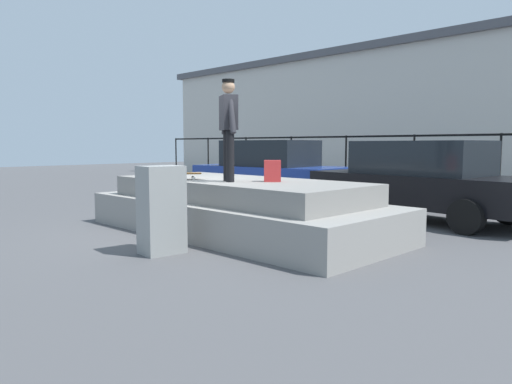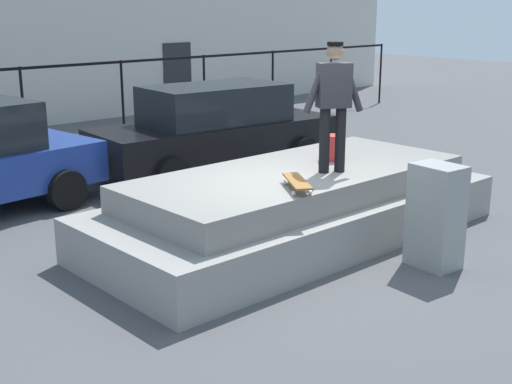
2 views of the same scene
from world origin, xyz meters
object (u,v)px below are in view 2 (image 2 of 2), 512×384
(backpack, at_px, (330,148))
(utility_box, at_px, (436,216))
(car_black_sedan_mid, at_px, (215,128))
(skateboarder, at_px, (334,98))
(skateboard, at_px, (297,182))

(backpack, distance_m, utility_box, 2.10)
(car_black_sedan_mid, xyz_separation_m, utility_box, (-1.16, -5.65, -0.21))
(skateboarder, bearing_deg, skateboard, -162.02)
(skateboard, distance_m, utility_box, 1.75)
(utility_box, bearing_deg, backpack, 86.49)
(skateboarder, relative_size, backpack, 4.70)
(skateboard, relative_size, utility_box, 0.61)
(skateboard, relative_size, car_black_sedan_mid, 0.16)
(car_black_sedan_mid, bearing_deg, backpack, -102.95)
(car_black_sedan_mid, relative_size, utility_box, 3.81)
(skateboarder, xyz_separation_m, car_black_sedan_mid, (1.38, 4.15, -1.10))
(skateboard, bearing_deg, backpack, 28.41)
(car_black_sedan_mid, distance_m, utility_box, 5.77)
(skateboard, height_order, car_black_sedan_mid, car_black_sedan_mid)
(skateboard, bearing_deg, utility_box, -44.22)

